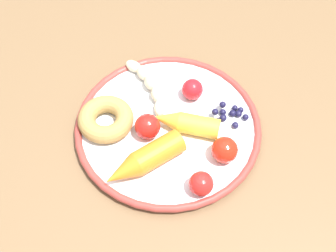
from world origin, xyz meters
The scene contains 11 objects.
dining_table centered at (0.00, 0.00, 0.67)m, with size 0.95×0.90×0.77m.
plate centered at (0.02, 0.04, 0.78)m, with size 0.31×0.31×0.02m.
banana centered at (0.06, -0.04, 0.79)m, with size 0.09×0.12×0.03m.
carrot_orange centered at (0.04, 0.12, 0.80)m, with size 0.13×0.12×0.04m.
carrot_yellow centered at (-0.01, 0.04, 0.80)m, with size 0.11×0.05×0.03m.
donut centered at (0.12, 0.04, 0.80)m, with size 0.09×0.09×0.03m, color #A98344.
blueberry_pile centered at (-0.08, 0.00, 0.79)m, with size 0.06×0.05×0.02m.
tomato_near centered at (-0.02, -0.03, 0.80)m, with size 0.04×0.04×0.04m, color red.
tomato_mid centered at (-0.08, 0.08, 0.80)m, with size 0.04×0.04×0.04m, color red.
tomato_far centered at (-0.05, 0.14, 0.80)m, with size 0.04×0.04×0.04m, color red.
tomato_extra centered at (0.05, 0.05, 0.80)m, with size 0.04×0.04×0.04m, color red.
Camera 1 is at (-0.04, 0.46, 1.40)m, focal length 48.66 mm.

